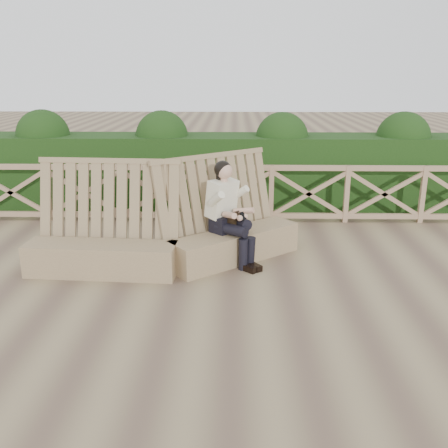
{
  "coord_description": "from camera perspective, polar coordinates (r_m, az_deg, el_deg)",
  "views": [
    {
      "loc": [
        0.02,
        -5.74,
        2.8
      ],
      "look_at": [
        -0.11,
        0.4,
        0.9
      ],
      "focal_mm": 40.0,
      "sensor_mm": 36.0,
      "label": 1
    }
  ],
  "objects": [
    {
      "name": "ground",
      "position": [
        6.39,
        0.92,
        -8.81
      ],
      "size": [
        60.0,
        60.0,
        0.0
      ],
      "primitive_type": "plane",
      "color": "brown",
      "rests_on": "ground"
    },
    {
      "name": "hedge",
      "position": [
        10.64,
        1.11,
        6.08
      ],
      "size": [
        12.0,
        1.2,
        1.5
      ],
      "primitive_type": "cube",
      "color": "black",
      "rests_on": "ground"
    },
    {
      "name": "bench",
      "position": [
        7.43,
        -6.25,
        -1.76
      ],
      "size": [
        3.98,
        1.97,
        1.59
      ],
      "rotation": [
        0.0,
        0.0,
        0.28
      ],
      "color": "#806749",
      "rests_on": "ground"
    },
    {
      "name": "woman",
      "position": [
        7.42,
        0.49,
        1.63
      ],
      "size": [
        0.89,
        0.91,
        1.54
      ],
      "rotation": [
        0.0,
        0.0,
        0.83
      ],
      "color": "black",
      "rests_on": "ground"
    },
    {
      "name": "guardrail",
      "position": [
        9.51,
        1.07,
        3.52
      ],
      "size": [
        10.1,
        0.09,
        1.1
      ],
      "color": "#8B6F51",
      "rests_on": "ground"
    }
  ]
}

